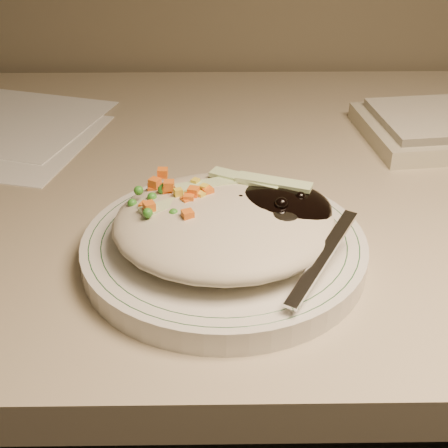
{
  "coord_description": "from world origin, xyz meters",
  "views": [
    {
      "loc": [
        -0.07,
        0.74,
        1.06
      ],
      "look_at": [
        -0.06,
        1.2,
        0.78
      ],
      "focal_mm": 50.0,
      "sensor_mm": 36.0,
      "label": 1
    }
  ],
  "objects": [
    {
      "name": "meal",
      "position": [
        -0.06,
        1.2,
        0.78
      ],
      "size": [
        0.21,
        0.19,
        0.05
      ],
      "color": "beige",
      "rests_on": "plate"
    },
    {
      "name": "plate_rim",
      "position": [
        -0.06,
        1.2,
        0.76
      ],
      "size": [
        0.24,
        0.24,
        0.0
      ],
      "color": "#144723",
      "rests_on": "plate"
    },
    {
      "name": "plate",
      "position": [
        -0.06,
        1.2,
        0.75
      ],
      "size": [
        0.25,
        0.25,
        0.02
      ],
      "primitive_type": "cylinder",
      "color": "silver",
      "rests_on": "desk"
    },
    {
      "name": "desk",
      "position": [
        0.0,
        1.38,
        0.54
      ],
      "size": [
        1.4,
        0.7,
        0.74
      ],
      "color": "tan",
      "rests_on": "ground"
    }
  ]
}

